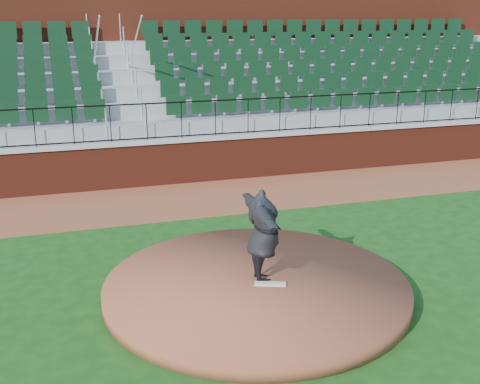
% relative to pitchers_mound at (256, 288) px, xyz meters
% --- Properties ---
extents(ground, '(90.00, 90.00, 0.00)m').
position_rel_pitchers_mound_xyz_m(ground, '(0.29, 0.40, -0.12)').
color(ground, '#164513').
rests_on(ground, ground).
extents(warning_track, '(34.00, 3.20, 0.01)m').
position_rel_pitchers_mound_xyz_m(warning_track, '(0.29, 5.80, -0.12)').
color(warning_track, brown).
rests_on(warning_track, ground).
extents(field_wall, '(34.00, 0.35, 1.20)m').
position_rel_pitchers_mound_xyz_m(field_wall, '(0.29, 7.40, 0.47)').
color(field_wall, maroon).
rests_on(field_wall, ground).
extents(wall_cap, '(34.00, 0.45, 0.10)m').
position_rel_pitchers_mound_xyz_m(wall_cap, '(0.29, 7.40, 1.12)').
color(wall_cap, '#B7B7B7').
rests_on(wall_cap, field_wall).
extents(wall_railing, '(34.00, 0.05, 1.00)m').
position_rel_pitchers_mound_xyz_m(wall_railing, '(0.29, 7.40, 1.67)').
color(wall_railing, black).
rests_on(wall_railing, wall_cap).
extents(seating_stands, '(34.00, 5.10, 4.60)m').
position_rel_pitchers_mound_xyz_m(seating_stands, '(0.29, 10.12, 2.18)').
color(seating_stands, gray).
rests_on(seating_stands, ground).
extents(concourse_wall, '(34.00, 0.50, 5.50)m').
position_rel_pitchers_mound_xyz_m(concourse_wall, '(0.29, 12.92, 2.62)').
color(concourse_wall, maroon).
rests_on(concourse_wall, ground).
extents(pitchers_mound, '(5.30, 5.30, 0.25)m').
position_rel_pitchers_mound_xyz_m(pitchers_mound, '(0.00, 0.00, 0.00)').
color(pitchers_mound, brown).
rests_on(pitchers_mound, ground).
extents(pitching_rubber, '(0.55, 0.31, 0.04)m').
position_rel_pitchers_mound_xyz_m(pitching_rubber, '(0.18, -0.20, 0.14)').
color(pitching_rubber, silver).
rests_on(pitching_rubber, pitchers_mound).
extents(pitcher, '(0.69, 2.05, 1.64)m').
position_rel_pitchers_mound_xyz_m(pitcher, '(0.14, 0.08, 0.95)').
color(pitcher, black).
rests_on(pitcher, pitchers_mound).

